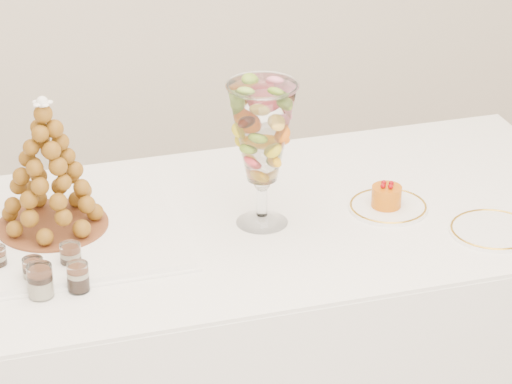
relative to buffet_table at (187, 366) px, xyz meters
name	(u,v)px	position (x,y,z in m)	size (l,w,h in m)	color
buffet_table	(187,366)	(0.00, 0.00, 0.00)	(2.17, 0.88, 0.82)	white
lace_tray	(56,240)	(-0.31, 0.01, 0.42)	(0.59, 0.44, 0.02)	white
macaron_vase	(262,135)	(0.20, -0.02, 0.65)	(0.17, 0.17, 0.37)	white
cake_plate	(388,207)	(0.53, -0.04, 0.42)	(0.20, 0.20, 0.01)	white
spare_plate	(493,231)	(0.73, -0.23, 0.42)	(0.21, 0.21, 0.01)	white
verrine_b	(33,271)	(-0.39, -0.16, 0.44)	(0.05, 0.05, 0.07)	white
verrine_c	(71,257)	(-0.29, -0.12, 0.44)	(0.05, 0.05, 0.07)	white
verrine_d	(40,281)	(-0.38, -0.22, 0.45)	(0.06, 0.06, 0.08)	white
verrine_e	(78,277)	(-0.29, -0.22, 0.44)	(0.05, 0.05, 0.07)	white
croquembouche	(48,165)	(-0.31, 0.07, 0.60)	(0.27, 0.27, 0.34)	brown
mousse_cake	(387,196)	(0.52, -0.04, 0.45)	(0.08, 0.08, 0.07)	#C45C09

